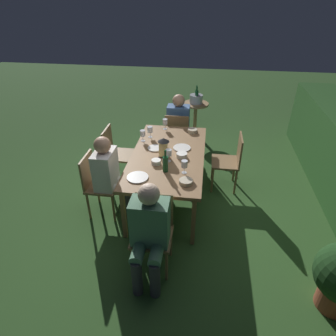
% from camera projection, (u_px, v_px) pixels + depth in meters
% --- Properties ---
extents(ground_plane, '(16.00, 16.00, 0.00)m').
position_uv_depth(ground_plane, '(168.00, 198.00, 4.36)').
color(ground_plane, '#2D5123').
extents(dining_table, '(1.85, 0.97, 0.75)m').
position_uv_depth(dining_table, '(168.00, 157.00, 3.99)').
color(dining_table, olive).
rests_on(dining_table, ground).
extents(chair_side_left_b, '(0.42, 0.40, 0.87)m').
position_uv_depth(chair_side_left_b, '(98.00, 182.00, 3.86)').
color(chair_side_left_b, brown).
rests_on(chair_side_left_b, ground).
extents(person_in_cream, '(0.38, 0.47, 1.15)m').
position_uv_depth(person_in_cream, '(111.00, 174.00, 3.75)').
color(person_in_cream, white).
rests_on(person_in_cream, ground).
extents(chair_head_near, '(0.40, 0.42, 0.87)m').
position_uv_depth(chair_head_near, '(177.00, 134.00, 5.09)').
color(chair_head_near, brown).
rests_on(chair_head_near, ground).
extents(person_in_blue, '(0.48, 0.38, 1.15)m').
position_uv_depth(person_in_blue, '(179.00, 122.00, 5.17)').
color(person_in_blue, '#426699').
rests_on(person_in_blue, ground).
extents(chair_side_left_a, '(0.42, 0.40, 0.87)m').
position_uv_depth(chair_side_left_a, '(116.00, 152.00, 4.55)').
color(chair_side_left_a, brown).
rests_on(chair_side_left_a, ground).
extents(chair_head_far, '(0.40, 0.42, 0.87)m').
position_uv_depth(chair_head_far, '(153.00, 229.00, 3.12)').
color(chair_head_far, brown).
rests_on(chair_head_far, ground).
extents(person_in_green, '(0.48, 0.38, 1.15)m').
position_uv_depth(person_in_green, '(149.00, 231.00, 2.87)').
color(person_in_green, '#4C7A5B').
rests_on(person_in_green, ground).
extents(chair_side_right_a, '(0.42, 0.40, 0.87)m').
position_uv_depth(chair_side_right_a, '(230.00, 160.00, 4.35)').
color(chair_side_right_a, brown).
rests_on(chair_side_right_a, ground).
extents(lantern_centerpiece, '(0.15, 0.15, 0.27)m').
position_uv_depth(lantern_centerpiece, '(164.00, 146.00, 3.84)').
color(lantern_centerpiece, black).
rests_on(lantern_centerpiece, dining_table).
extents(green_bottle_on_table, '(0.07, 0.07, 0.29)m').
position_uv_depth(green_bottle_on_table, '(165.00, 164.00, 3.54)').
color(green_bottle_on_table, '#144723').
rests_on(green_bottle_on_table, dining_table).
extents(wine_glass_a, '(0.08, 0.08, 0.17)m').
position_uv_depth(wine_glass_a, '(169.00, 153.00, 3.75)').
color(wine_glass_a, silver).
rests_on(wine_glass_a, dining_table).
extents(wine_glass_b, '(0.08, 0.08, 0.17)m').
position_uv_depth(wine_glass_b, '(143.00, 134.00, 4.24)').
color(wine_glass_b, silver).
rests_on(wine_glass_b, dining_table).
extents(wine_glass_c, '(0.08, 0.08, 0.17)m').
position_uv_depth(wine_glass_c, '(150.00, 130.00, 4.34)').
color(wine_glass_c, silver).
rests_on(wine_glass_c, dining_table).
extents(wine_glass_d, '(0.08, 0.08, 0.17)m').
position_uv_depth(wine_glass_d, '(184.00, 165.00, 3.51)').
color(wine_glass_d, silver).
rests_on(wine_glass_d, dining_table).
extents(wine_glass_e, '(0.08, 0.08, 0.17)m').
position_uv_depth(wine_glass_e, '(165.00, 122.00, 4.59)').
color(wine_glass_e, silver).
rests_on(wine_glass_e, dining_table).
extents(plate_a, '(0.21, 0.21, 0.01)m').
position_uv_depth(plate_a, '(155.00, 148.00, 4.09)').
color(plate_a, silver).
rests_on(plate_a, dining_table).
extents(plate_b, '(0.26, 0.26, 0.01)m').
position_uv_depth(plate_b, '(138.00, 177.00, 3.47)').
color(plate_b, white).
rests_on(plate_b, dining_table).
extents(plate_c, '(0.25, 0.25, 0.01)m').
position_uv_depth(plate_c, '(182.00, 148.00, 4.10)').
color(plate_c, silver).
rests_on(plate_c, dining_table).
extents(bowl_olives, '(0.12, 0.12, 0.06)m').
position_uv_depth(bowl_olives, '(156.00, 162.00, 3.73)').
color(bowl_olives, silver).
rests_on(bowl_olives, dining_table).
extents(bowl_bread, '(0.16, 0.16, 0.05)m').
position_uv_depth(bowl_bread, '(186.00, 182.00, 3.37)').
color(bowl_bread, '#BCAD8E').
rests_on(bowl_bread, dining_table).
extents(bowl_salad, '(0.14, 0.14, 0.06)m').
position_uv_depth(bowl_salad, '(182.00, 155.00, 3.88)').
color(bowl_salad, silver).
rests_on(bowl_salad, dining_table).
extents(bowl_dip, '(0.15, 0.15, 0.06)m').
position_uv_depth(bowl_dip, '(193.00, 131.00, 4.53)').
color(bowl_dip, '#BCAD8E').
rests_on(bowl_dip, dining_table).
extents(side_table, '(0.52, 0.52, 0.66)m').
position_uv_depth(side_table, '(195.00, 114.00, 6.03)').
color(side_table, '#937047').
rests_on(side_table, ground).
extents(ice_bucket, '(0.26, 0.26, 0.34)m').
position_uv_depth(ice_bucket, '(196.00, 98.00, 5.86)').
color(ice_bucket, '#B2B7BF').
rests_on(ice_bucket, side_table).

